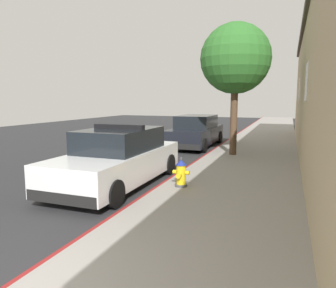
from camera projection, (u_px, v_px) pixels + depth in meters
name	position (u px, v px, depth m)	size (l,w,h in m)	color
ground_plane	(111.00, 155.00, 14.20)	(31.77, 60.00, 0.20)	#2B2B2D
sidewalk_pavement	(249.00, 160.00, 12.07)	(3.49, 60.00, 0.13)	gray
curb_painted_edge	(204.00, 157.00, 12.70)	(0.08, 60.00, 0.13)	maroon
police_cruiser	(119.00, 158.00, 8.80)	(1.94, 4.84, 1.68)	white
parked_car_silver_ahead	(196.00, 132.00, 16.05)	(1.94, 4.84, 1.56)	black
fire_hydrant	(181.00, 173.00, 8.21)	(0.44, 0.40, 0.76)	#4C4C51
street_tree	(235.00, 59.00, 12.49)	(2.76, 2.76, 5.19)	brown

